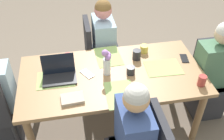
{
  "coord_description": "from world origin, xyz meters",
  "views": [
    {
      "loc": [
        -0.36,
        -1.94,
        2.41
      ],
      "look_at": [
        0.0,
        0.0,
        0.79
      ],
      "focal_mm": 41.99,
      "sensor_mm": 36.0,
      "label": 1
    }
  ],
  "objects_px": {
    "dining_table": "(112,80)",
    "phone_black": "(184,58)",
    "chair_head_right_right_near": "(213,74)",
    "coffee_mug_near_right": "(68,58)",
    "book_red_cover": "(72,99)",
    "phone_silver": "(87,74)",
    "person_head_right_right_near": "(211,77)",
    "laptop_head_left_left_mid": "(59,74)",
    "chair_far_left_near": "(98,50)",
    "coffee_mug_centre_left": "(137,55)",
    "coffee_mug_near_left": "(144,49)",
    "coffee_mug_far_left": "(131,70)",
    "coffee_mug_centre_right": "(202,81)",
    "flower_vase": "(107,60)",
    "person_far_left_near": "(104,50)"
  },
  "relations": [
    {
      "from": "coffee_mug_centre_left",
      "to": "book_red_cover",
      "type": "height_order",
      "value": "coffee_mug_centre_left"
    },
    {
      "from": "coffee_mug_centre_right",
      "to": "book_red_cover",
      "type": "bearing_deg",
      "value": 179.01
    },
    {
      "from": "dining_table",
      "to": "coffee_mug_near_left",
      "type": "height_order",
      "value": "coffee_mug_near_left"
    },
    {
      "from": "person_head_right_right_near",
      "to": "laptop_head_left_left_mid",
      "type": "xyz_separation_m",
      "value": [
        -1.63,
        0.04,
        0.26
      ]
    },
    {
      "from": "coffee_mug_centre_left",
      "to": "phone_black",
      "type": "height_order",
      "value": "coffee_mug_centre_left"
    },
    {
      "from": "dining_table",
      "to": "laptop_head_left_left_mid",
      "type": "height_order",
      "value": "laptop_head_left_left_mid"
    },
    {
      "from": "chair_far_left_near",
      "to": "chair_head_right_right_near",
      "type": "height_order",
      "value": "same"
    },
    {
      "from": "chair_head_right_right_near",
      "to": "coffee_mug_centre_right",
      "type": "distance_m",
      "value": 0.62
    },
    {
      "from": "laptop_head_left_left_mid",
      "to": "phone_silver",
      "type": "xyz_separation_m",
      "value": [
        0.27,
        -0.0,
        -0.04
      ]
    },
    {
      "from": "chair_far_left_near",
      "to": "flower_vase",
      "type": "xyz_separation_m",
      "value": [
        -0.0,
        -0.77,
        0.41
      ]
    },
    {
      "from": "person_head_right_right_near",
      "to": "coffee_mug_centre_right",
      "type": "bearing_deg",
      "value": -135.75
    },
    {
      "from": "dining_table",
      "to": "phone_black",
      "type": "height_order",
      "value": "phone_black"
    },
    {
      "from": "chair_far_left_near",
      "to": "laptop_head_left_left_mid",
      "type": "height_order",
      "value": "laptop_head_left_left_mid"
    },
    {
      "from": "chair_head_right_right_near",
      "to": "person_head_right_right_near",
      "type": "xyz_separation_m",
      "value": [
        -0.06,
        -0.07,
        0.03
      ]
    },
    {
      "from": "chair_head_right_right_near",
      "to": "phone_silver",
      "type": "distance_m",
      "value": 1.44
    },
    {
      "from": "coffee_mug_far_left",
      "to": "book_red_cover",
      "type": "bearing_deg",
      "value": -156.42
    },
    {
      "from": "flower_vase",
      "to": "book_red_cover",
      "type": "bearing_deg",
      "value": -140.14
    },
    {
      "from": "person_head_right_right_near",
      "to": "flower_vase",
      "type": "distance_m",
      "value": 1.22
    },
    {
      "from": "person_far_left_near",
      "to": "phone_silver",
      "type": "relative_size",
      "value": 7.97
    },
    {
      "from": "coffee_mug_near_left",
      "to": "coffee_mug_centre_right",
      "type": "height_order",
      "value": "coffee_mug_centre_right"
    },
    {
      "from": "coffee_mug_near_left",
      "to": "coffee_mug_centre_right",
      "type": "relative_size",
      "value": 0.81
    },
    {
      "from": "dining_table",
      "to": "coffee_mug_centre_right",
      "type": "distance_m",
      "value": 0.86
    },
    {
      "from": "flower_vase",
      "to": "phone_black",
      "type": "height_order",
      "value": "flower_vase"
    },
    {
      "from": "coffee_mug_centre_left",
      "to": "book_red_cover",
      "type": "xyz_separation_m",
      "value": [
        -0.71,
        -0.48,
        -0.04
      ]
    },
    {
      "from": "person_far_left_near",
      "to": "person_head_right_right_near",
      "type": "xyz_separation_m",
      "value": [
        1.09,
        -0.72,
        0.0
      ]
    },
    {
      "from": "coffee_mug_near_left",
      "to": "coffee_mug_far_left",
      "type": "height_order",
      "value": "coffee_mug_near_left"
    },
    {
      "from": "laptop_head_left_left_mid",
      "to": "coffee_mug_centre_left",
      "type": "relative_size",
      "value": 2.96
    },
    {
      "from": "person_far_left_near",
      "to": "coffee_mug_centre_left",
      "type": "xyz_separation_m",
      "value": [
        0.27,
        -0.53,
        0.27
      ]
    },
    {
      "from": "dining_table",
      "to": "coffee_mug_centre_left",
      "type": "bearing_deg",
      "value": 33.54
    },
    {
      "from": "coffee_mug_near_left",
      "to": "phone_silver",
      "type": "xyz_separation_m",
      "value": [
        -0.65,
        -0.26,
        -0.04
      ]
    },
    {
      "from": "laptop_head_left_left_mid",
      "to": "coffee_mug_centre_left",
      "type": "bearing_deg",
      "value": 10.85
    },
    {
      "from": "coffee_mug_near_right",
      "to": "coffee_mug_far_left",
      "type": "height_order",
      "value": "coffee_mug_near_right"
    },
    {
      "from": "coffee_mug_near_left",
      "to": "coffee_mug_centre_right",
      "type": "distance_m",
      "value": 0.72
    },
    {
      "from": "person_head_right_right_near",
      "to": "laptop_head_left_left_mid",
      "type": "distance_m",
      "value": 1.65
    },
    {
      "from": "chair_far_left_near",
      "to": "coffee_mug_centre_left",
      "type": "xyz_separation_m",
      "value": [
        0.34,
        -0.59,
        0.3
      ]
    },
    {
      "from": "coffee_mug_near_right",
      "to": "coffee_mug_far_left",
      "type": "bearing_deg",
      "value": -27.91
    },
    {
      "from": "dining_table",
      "to": "chair_head_right_right_near",
      "type": "relative_size",
      "value": 2.01
    },
    {
      "from": "book_red_cover",
      "to": "phone_silver",
      "type": "relative_size",
      "value": 1.33
    },
    {
      "from": "coffee_mug_near_left",
      "to": "coffee_mug_near_right",
      "type": "relative_size",
      "value": 0.92
    },
    {
      "from": "person_head_right_right_near",
      "to": "laptop_head_left_left_mid",
      "type": "bearing_deg",
      "value": 178.77
    },
    {
      "from": "chair_far_left_near",
      "to": "coffee_mug_near_right",
      "type": "xyz_separation_m",
      "value": [
        -0.37,
        -0.5,
        0.29
      ]
    },
    {
      "from": "coffee_mug_far_left",
      "to": "coffee_mug_near_left",
      "type": "bearing_deg",
      "value": 55.42
    },
    {
      "from": "person_head_right_right_near",
      "to": "coffee_mug_near_right",
      "type": "xyz_separation_m",
      "value": [
        -1.53,
        0.28,
        0.26
      ]
    },
    {
      "from": "person_head_right_right_near",
      "to": "coffee_mug_far_left",
      "type": "height_order",
      "value": "person_head_right_right_near"
    },
    {
      "from": "dining_table",
      "to": "coffee_mug_near_right",
      "type": "height_order",
      "value": "coffee_mug_near_right"
    },
    {
      "from": "coffee_mug_near_left",
      "to": "coffee_mug_far_left",
      "type": "bearing_deg",
      "value": -124.58
    },
    {
      "from": "person_head_right_right_near",
      "to": "laptop_head_left_left_mid",
      "type": "relative_size",
      "value": 3.73
    },
    {
      "from": "flower_vase",
      "to": "book_red_cover",
      "type": "height_order",
      "value": "flower_vase"
    },
    {
      "from": "person_far_left_near",
      "to": "phone_silver",
      "type": "xyz_separation_m",
      "value": [
        -0.27,
        -0.69,
        0.22
      ]
    },
    {
      "from": "coffee_mug_near_left",
      "to": "book_red_cover",
      "type": "relative_size",
      "value": 0.42
    }
  ]
}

